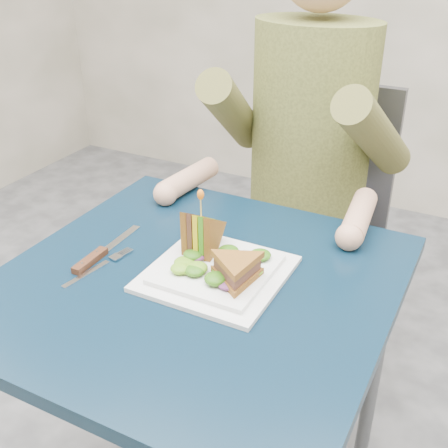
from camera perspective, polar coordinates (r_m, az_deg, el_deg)
The scene contains 12 objects.
table at distance 1.16m, azimuth -2.81°, elevation -8.83°, with size 0.75×0.75×0.73m.
chair at distance 1.80m, azimuth 9.14°, elevation 1.28°, with size 0.42×0.40×0.93m.
diner at distance 1.56m, azimuth 8.81°, elevation 11.90°, with size 0.54×0.59×0.74m.
plate at distance 1.11m, azimuth -0.73°, elevation -4.88°, with size 0.26×0.26×0.02m.
sandwich_flat at distance 1.05m, azimuth 1.27°, elevation -4.66°, with size 0.17×0.17×0.05m.
sandwich_upright at distance 1.15m, azimuth -2.30°, elevation -1.15°, with size 0.09×0.15×0.15m.
fork at distance 1.16m, azimuth -12.78°, elevation -4.38°, with size 0.05×0.18×0.01m.
knife at distance 1.20m, azimuth -12.87°, elevation -3.21°, with size 0.03×0.22×0.02m.
toothpick at distance 1.12m, azimuth -2.37°, elevation 1.71°, with size 0.00×0.00×0.06m, color tan.
toothpick_frill at distance 1.10m, azimuth -2.40°, elevation 3.01°, with size 0.01×0.01×0.02m, color orange.
lettuce_spill at distance 1.11m, azimuth -0.26°, elevation -3.78°, with size 0.15×0.13×0.02m, color #337A14, non-canonical shape.
onion_ring at distance 1.10m, azimuth 0.08°, elevation -3.81°, with size 0.04×0.04×0.01m, color #9E4C7A.
Camera 1 is at (0.47, -0.79, 1.35)m, focal length 45.00 mm.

